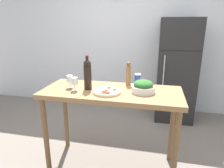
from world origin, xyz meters
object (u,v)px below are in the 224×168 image
(refrigerator, at_px, (176,71))
(salt_canister, at_px, (137,79))
(homemade_pizza, at_px, (107,91))
(wine_glass_near, at_px, (74,82))
(pepper_mill, at_px, (128,74))
(wine_glass_far, at_px, (70,79))
(salad_bowl, at_px, (143,87))
(wine_bottle, at_px, (88,74))

(refrigerator, bearing_deg, salt_canister, -113.79)
(homemade_pizza, bearing_deg, wine_glass_near, 179.48)
(pepper_mill, height_order, homemade_pizza, pepper_mill)
(wine_glass_far, xyz_separation_m, salad_bowl, (0.80, 0.02, -0.04))
(wine_glass_near, bearing_deg, homemade_pizza, -0.52)
(pepper_mill, bearing_deg, salt_canister, 13.63)
(wine_glass_near, distance_m, homemade_pizza, 0.36)
(salt_canister, bearing_deg, wine_glass_far, -159.28)
(refrigerator, distance_m, pepper_mill, 1.43)
(wine_glass_near, bearing_deg, refrigerator, 53.44)
(pepper_mill, xyz_separation_m, homemade_pizza, (-0.17, -0.32, -0.12))
(refrigerator, height_order, homemade_pizza, refrigerator)
(salad_bowl, bearing_deg, homemade_pizza, -164.53)
(wine_bottle, height_order, homemade_pizza, wine_bottle)
(wine_bottle, relative_size, wine_glass_far, 2.60)
(wine_bottle, relative_size, salt_canister, 2.81)
(wine_glass_near, relative_size, wine_glass_far, 1.00)
(wine_bottle, height_order, wine_glass_near, wine_bottle)
(wine_glass_near, xyz_separation_m, salad_bowl, (0.71, 0.10, -0.04))
(refrigerator, xyz_separation_m, wine_bottle, (-1.05, -1.51, 0.26))
(homemade_pizza, height_order, salt_canister, salt_canister)
(wine_bottle, xyz_separation_m, pepper_mill, (0.40, 0.25, -0.04))
(refrigerator, xyz_separation_m, salad_bowl, (-0.46, -1.48, 0.15))
(refrigerator, bearing_deg, wine_glass_far, -129.90)
(pepper_mill, bearing_deg, wine_glass_near, -148.55)
(refrigerator, relative_size, pepper_mill, 6.33)
(refrigerator, xyz_separation_m, pepper_mill, (-0.65, -1.26, 0.22))
(wine_glass_near, bearing_deg, salad_bowl, 7.74)
(pepper_mill, height_order, salad_bowl, pepper_mill)
(wine_glass_near, distance_m, pepper_mill, 0.62)
(wine_glass_near, distance_m, salad_bowl, 0.72)
(wine_glass_far, bearing_deg, pepper_mill, 21.86)
(pepper_mill, xyz_separation_m, salt_canister, (0.10, 0.03, -0.07))
(wine_bottle, distance_m, wine_glass_near, 0.16)
(salt_canister, bearing_deg, pepper_mill, -166.37)
(refrigerator, distance_m, salad_bowl, 1.56)
(wine_glass_far, distance_m, pepper_mill, 0.66)
(pepper_mill, bearing_deg, wine_bottle, -148.32)
(pepper_mill, relative_size, salad_bowl, 1.12)
(refrigerator, height_order, salad_bowl, refrigerator)
(refrigerator, relative_size, homemade_pizza, 5.89)
(wine_glass_far, relative_size, homemade_pizza, 0.48)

